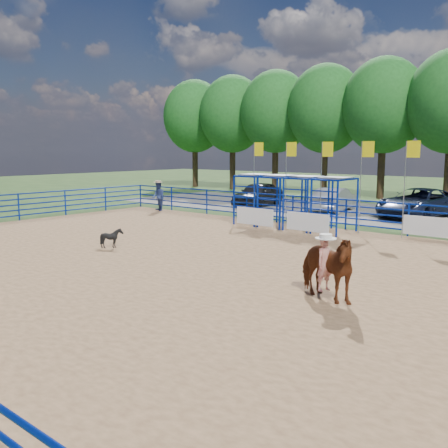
{
  "coord_description": "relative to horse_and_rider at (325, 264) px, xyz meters",
  "views": [
    {
      "loc": [
        10.78,
        -11.98,
        3.83
      ],
      "look_at": [
        -0.11,
        1.0,
        1.3
      ],
      "focal_mm": 40.0,
      "sensor_mm": 36.0,
      "label": 1
    }
  ],
  "objects": [
    {
      "name": "chute_assembly",
      "position": [
        -6.69,
        9.69,
        0.31
      ],
      "size": [
        19.32,
        2.41,
        4.2
      ],
      "color": "#0725A0",
      "rests_on": "ground"
    },
    {
      "name": "gravel_strip",
      "position": [
        -4.79,
        17.85,
        -0.94
      ],
      "size": [
        40.0,
        10.0,
        0.01
      ],
      "primitive_type": "cube",
      "color": "slate",
      "rests_on": "ground"
    },
    {
      "name": "car_c",
      "position": [
        -3.65,
        17.6,
        -0.12
      ],
      "size": [
        3.63,
        6.29,
        1.65
      ],
      "primitive_type": "imported",
      "rotation": [
        0.0,
        0.0,
        -0.16
      ],
      "color": "#131A31",
      "rests_on": "gravel_strip"
    },
    {
      "name": "arena_dirt",
      "position": [
        -4.79,
        0.85,
        -0.94
      ],
      "size": [
        30.0,
        20.0,
        0.02
      ],
      "primitive_type": "cube",
      "color": "#A57B52",
      "rests_on": "ground"
    },
    {
      "name": "ground",
      "position": [
        -4.79,
        0.85,
        -0.95
      ],
      "size": [
        120.0,
        120.0,
        0.0
      ],
      "primitive_type": "plane",
      "color": "#365421",
      "rests_on": "ground"
    },
    {
      "name": "perimeter_fence",
      "position": [
        -4.79,
        0.85,
        -0.2
      ],
      "size": [
        30.1,
        20.1,
        1.5
      ],
      "color": "#0725A0",
      "rests_on": "ground"
    },
    {
      "name": "spectator_cowboy",
      "position": [
        -17.19,
        10.09,
        0.01
      ],
      "size": [
        1.09,
        0.99,
        1.88
      ],
      "color": "navy",
      "rests_on": "arena_dirt"
    },
    {
      "name": "car_b",
      "position": [
        -8.6,
        16.95,
        -0.19
      ],
      "size": [
        2.24,
        4.71,
        1.49
      ],
      "primitive_type": "imported",
      "rotation": [
        0.0,
        0.0,
        3.29
      ],
      "color": "gray",
      "rests_on": "gravel_strip"
    },
    {
      "name": "car_a",
      "position": [
        -14.1,
        16.41,
        -0.12
      ],
      "size": [
        2.64,
        5.05,
        1.64
      ],
      "primitive_type": "imported",
      "rotation": [
        0.0,
        0.0,
        0.15
      ],
      "color": "black",
      "rests_on": "gravel_strip"
    },
    {
      "name": "horse_and_rider",
      "position": [
        0.0,
        0.0,
        0.0
      ],
      "size": [
        2.24,
        1.5,
        2.4
      ],
      "color": "brown",
      "rests_on": "arena_dirt"
    },
    {
      "name": "calf",
      "position": [
        -9.7,
        0.74,
        -0.53
      ],
      "size": [
        0.73,
        0.66,
        0.79
      ],
      "primitive_type": "imported",
      "rotation": [
        0.0,
        0.0,
        1.6
      ],
      "color": "black",
      "rests_on": "arena_dirt"
    }
  ]
}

